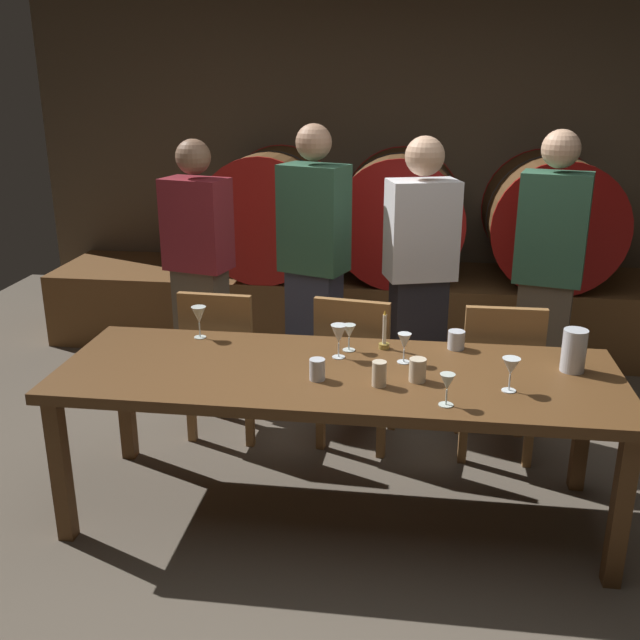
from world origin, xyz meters
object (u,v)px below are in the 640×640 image
object	(u,v)px
wine_barrel_left	(272,212)
wine_glass_left	(339,335)
wine_glass_center_left	(349,332)
guest_center_right	(419,281)
chair_center	(356,364)
guest_far_right	(548,275)
wine_glass_right	(447,383)
cup_far_right	(456,340)
candle_center	(384,338)
guest_far_left	(199,270)
cup_center_right	(418,370)
wine_barrel_right	(550,219)
wine_glass_far_right	(511,367)
chair_right	(499,372)
wine_glass_center_right	(404,342)
chair_left	(223,356)
dining_table	(337,384)
wine_barrel_center	(400,215)
pitcher	(574,351)
wine_glass_far_left	(199,316)
guest_center_left	(314,266)
cup_center_left	(379,374)
cup_far_left	(317,369)

from	to	relation	value
wine_barrel_left	wine_glass_left	bearing A→B (deg)	-71.08
wine_glass_center_left	guest_center_right	bearing A→B (deg)	68.37
chair_center	guest_far_right	bearing A→B (deg)	-143.23
guest_center_right	wine_glass_right	bearing A→B (deg)	78.21
wine_glass_right	cup_far_right	xyz separation A→B (m)	(0.06, 0.64, -0.05)
chair_center	candle_center	world-z (taller)	candle_center
wine_glass_center_left	wine_glass_right	size ratio (longest dim) A/B	0.96
guest_far_left	cup_center_right	distance (m)	1.87
wine_barrel_right	wine_glass_far_right	bearing A→B (deg)	-102.16
wine_glass_center_left	wine_glass_right	world-z (taller)	wine_glass_right
chair_right	wine_glass_center_right	size ratio (longest dim) A/B	6.27
wine_glass_center_left	cup_center_right	bearing A→B (deg)	-44.52
wine_barrel_right	chair_left	bearing A→B (deg)	-140.08
wine_barrel_left	dining_table	size ratio (longest dim) A/B	0.36
dining_table	guest_far_left	xyz separation A→B (m)	(-0.99, 1.22, 0.17)
wine_barrel_center	cup_far_right	distance (m)	2.03
pitcher	wine_glass_left	bearing A→B (deg)	178.98
wine_glass_far_left	wine_glass_center_left	distance (m)	0.76
wine_barrel_center	dining_table	bearing A→B (deg)	-94.85
wine_barrel_center	wine_glass_far_right	world-z (taller)	wine_barrel_center
cup_far_right	wine_barrel_left	bearing A→B (deg)	122.99
guest_far_left	candle_center	world-z (taller)	guest_far_left
wine_barrel_right	pitcher	distance (m)	2.22
wine_barrel_right	chair_center	distance (m)	2.14
guest_center_left	wine_glass_center_left	xyz separation A→B (m)	(0.31, -0.97, -0.06)
candle_center	wine_glass_center_right	xyz separation A→B (m)	(0.10, -0.17, 0.04)
wine_barrel_center	cup_center_left	xyz separation A→B (m)	(-0.01, -2.48, -0.21)
cup_far_left	candle_center	bearing A→B (deg)	57.12
guest_far_left	guest_center_right	bearing A→B (deg)	-172.56
wine_glass_right	wine_glass_far_left	bearing A→B (deg)	152.46
candle_center	wine_glass_center_right	size ratio (longest dim) A/B	1.38
wine_barrel_center	wine_glass_far_left	distance (m)	2.22
wine_glass_center_right	wine_glass_left	bearing A→B (deg)	176.08
wine_barrel_center	wine_barrel_left	bearing A→B (deg)	180.00
wine_barrel_right	guest_far_right	xyz separation A→B (m)	(-0.17, -1.10, -0.12)
guest_far_right	wine_glass_center_right	size ratio (longest dim) A/B	12.07
dining_table	guest_far_left	world-z (taller)	guest_far_left
wine_barrel_left	pitcher	bearing A→B (deg)	-50.81
guest_center_right	cup_far_left	xyz separation A→B (m)	(-0.42, -1.18, -0.08)
candle_center	pitcher	distance (m)	0.86
wine_barrel_left	chair_center	bearing A→B (deg)	-64.75
wine_glass_left	wine_glass_far_right	xyz separation A→B (m)	(0.74, -0.28, -0.01)
wine_glass_right	cup_far_left	distance (m)	0.58
chair_left	wine_glass_center_left	size ratio (longest dim) A/B	6.80
guest_far_right	dining_table	bearing A→B (deg)	62.70
dining_table	guest_far_right	size ratio (longest dim) A/B	1.48
chair_left	cup_center_left	bearing A→B (deg)	140.34
guest_center_left	dining_table	bearing A→B (deg)	123.21
guest_far_left	wine_barrel_right	bearing A→B (deg)	-139.62
cup_far_right	guest_far_left	bearing A→B (deg)	150.10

